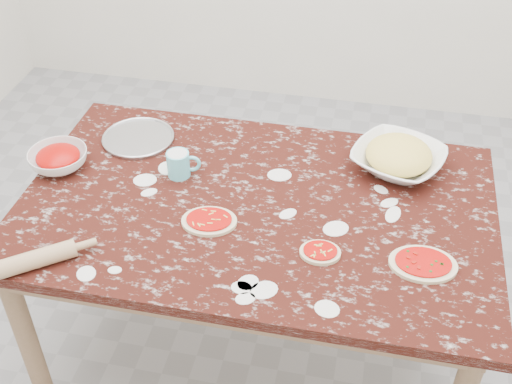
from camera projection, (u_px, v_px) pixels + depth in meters
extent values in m
plane|color=gray|center=(256.00, 343.00, 2.67)|extent=(4.00, 4.00, 0.00)
cube|color=black|center=(256.00, 208.00, 2.22)|extent=(1.60, 1.00, 0.04)
cube|color=#85644B|center=(256.00, 221.00, 2.25)|extent=(1.50, 0.90, 0.08)
cylinder|color=#85644B|center=(27.00, 339.00, 2.25)|extent=(0.07, 0.07, 0.71)
cylinder|color=#85644B|center=(117.00, 191.00, 2.89)|extent=(0.07, 0.07, 0.71)
cylinder|color=#85644B|center=(450.00, 237.00, 2.65)|extent=(0.07, 0.07, 0.71)
cylinder|color=#B2B2B7|center=(138.00, 138.00, 2.50)|extent=(0.32, 0.32, 0.01)
imported|color=white|center=(59.00, 159.00, 2.34)|extent=(0.26, 0.26, 0.07)
imported|color=white|center=(398.00, 160.00, 2.33)|extent=(0.41, 0.41, 0.08)
cylinder|color=#63D3E5|center=(178.00, 164.00, 2.30)|extent=(0.08, 0.08, 0.09)
torus|color=#63D3E5|center=(192.00, 164.00, 2.30)|extent=(0.07, 0.03, 0.07)
cylinder|color=silver|center=(178.00, 157.00, 2.28)|extent=(0.06, 0.06, 0.01)
ellipsoid|color=beige|center=(209.00, 221.00, 2.12)|extent=(0.20, 0.17, 0.01)
ellipsoid|color=red|center=(209.00, 219.00, 2.12)|extent=(0.17, 0.14, 0.00)
ellipsoid|color=beige|center=(320.00, 253.00, 2.01)|extent=(0.14, 0.12, 0.01)
ellipsoid|color=red|center=(320.00, 251.00, 2.00)|extent=(0.11, 0.10, 0.00)
ellipsoid|color=beige|center=(423.00, 264.00, 1.97)|extent=(0.22, 0.17, 0.01)
ellipsoid|color=red|center=(423.00, 262.00, 1.96)|extent=(0.18, 0.14, 0.00)
cylinder|color=tan|center=(28.00, 261.00, 1.95)|extent=(0.26, 0.22, 0.06)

